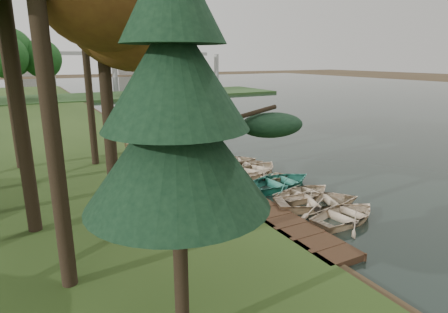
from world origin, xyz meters
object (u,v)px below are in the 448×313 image
rowboat_1 (318,199)px  pine_tree (175,106)px  rowboat_2 (305,192)px  rowboat_0 (346,213)px  stored_rowboat (129,147)px  boardwalk (228,190)px

rowboat_1 → pine_tree: bearing=138.4°
rowboat_1 → rowboat_2: 1.26m
rowboat_0 → rowboat_1: size_ratio=0.88×
rowboat_2 → rowboat_1: bearing=157.8°
rowboat_1 → pine_tree: (-8.59, -4.97, 5.24)m
stored_rowboat → boardwalk: bearing=-149.4°
rowboat_2 → pine_tree: 12.06m
boardwalk → rowboat_2: size_ratio=4.97×
rowboat_2 → pine_tree: bearing=116.2°
rowboat_1 → stored_rowboat: 14.27m
rowboat_0 → rowboat_2: 2.87m
rowboat_1 → stored_rowboat: (-4.98, 13.37, 0.19)m
rowboat_0 → stored_rowboat: (-5.02, 15.01, 0.24)m
stored_rowboat → pine_tree: (-3.61, -18.34, 5.06)m
rowboat_1 → rowboat_2: bearing=4.8°
rowboat_1 → pine_tree: 11.22m
boardwalk → rowboat_2: bearing=-42.3°
stored_rowboat → pine_tree: bearing=-175.0°
rowboat_0 → pine_tree: bearing=103.3°
rowboat_2 → stored_rowboat: (-5.28, 12.15, 0.26)m
rowboat_1 → rowboat_0: bearing=-160.2°
rowboat_2 → pine_tree: size_ratio=0.38×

